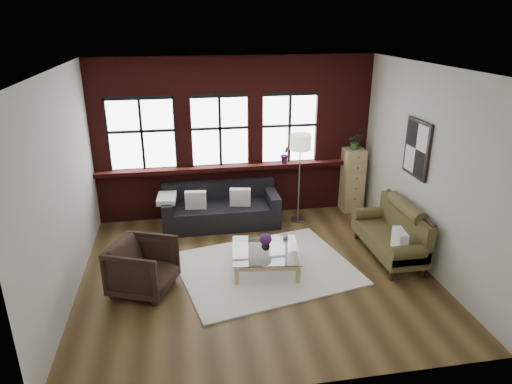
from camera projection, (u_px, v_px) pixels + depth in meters
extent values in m
plane|color=#463219|center=(256.00, 272.00, 7.38)|extent=(5.50, 5.50, 0.00)
plane|color=white|center=(256.00, 68.00, 6.24)|extent=(5.50, 5.50, 0.00)
plane|color=beige|center=(235.00, 138.00, 9.11)|extent=(5.50, 0.00, 5.50)
plane|color=beige|center=(299.00, 260.00, 4.51)|extent=(5.50, 0.00, 5.50)
plane|color=beige|center=(63.00, 190.00, 6.37)|extent=(0.00, 5.00, 5.00)
plane|color=beige|center=(426.00, 169.00, 7.25)|extent=(0.00, 5.00, 5.00)
cube|color=#43110F|center=(236.00, 167.00, 9.17)|extent=(5.50, 0.30, 0.08)
cube|color=white|center=(266.00, 268.00, 7.46)|extent=(3.09, 2.65, 0.03)
cube|color=white|center=(196.00, 200.00, 8.69)|extent=(0.41, 0.18, 0.34)
cube|color=white|center=(240.00, 197.00, 8.82)|extent=(0.42, 0.21, 0.34)
cube|color=white|center=(400.00, 240.00, 7.16)|extent=(0.19, 0.39, 0.34)
imported|color=black|center=(143.00, 267.00, 6.75)|extent=(1.13, 1.11, 0.79)
imported|color=#B2B2B2|center=(266.00, 246.00, 7.33)|extent=(0.19, 0.19, 0.15)
sphere|color=#53205D|center=(266.00, 239.00, 7.29)|extent=(0.20, 0.20, 0.20)
cube|color=tan|center=(352.00, 180.00, 9.53)|extent=(0.41, 0.41, 1.34)
imported|color=#2D5923|center=(355.00, 141.00, 9.23)|extent=(0.33, 0.30, 0.32)
imported|color=#53205D|center=(285.00, 154.00, 9.23)|extent=(0.22, 0.19, 0.37)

